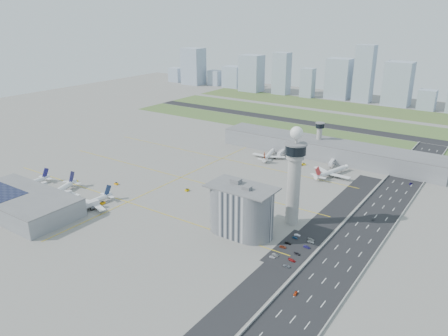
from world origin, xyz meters
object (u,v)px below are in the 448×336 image
Objects in this scene: tug_2 at (116,183)px; jet_bridge_far_1 at (333,162)px; jet_bridge_near_2 at (80,209)px; airplane_far_a at (269,153)px; tug_4 at (301,164)px; car_lot_2 at (283,247)px; jet_bridge_near_0 at (29,190)px; jet_bridge_near_1 at (53,199)px; secondary_tower at (319,136)px; tug_1 at (103,203)px; airplane_near_a at (26,182)px; airplane_far_b at (332,169)px; car_lot_9 at (307,247)px; admin_building at (241,210)px; car_lot_5 at (297,235)px; car_lot_0 at (272,257)px; car_lot_8 at (297,253)px; control_tower at (294,172)px; tug_5 at (304,164)px; car_hw_4 at (411,161)px; tug_3 at (187,190)px; car_hw_0 at (295,293)px; car_lot_11 at (311,240)px; car_lot_3 at (288,243)px; car_lot_1 at (275,255)px; car_hw_1 at (373,219)px; airplane_near_b at (56,189)px; car_lot_4 at (295,238)px; jet_bridge_far_0 at (283,152)px; car_lot_10 at (311,242)px; airplane_near_c at (88,200)px; car_hw_2 at (411,184)px; tug_0 at (76,181)px; car_lot_7 at (292,260)px; car_lot_6 at (287,266)px.

jet_bridge_far_1 is at bearing 143.16° from tug_2.
airplane_far_a is at bearing -5.26° from jet_bridge_near_2.
tug_4 reaches higher than car_lot_2.
jet_bridge_near_0 and jet_bridge_near_1 have the same top height.
secondary_tower is 209.99m from tug_1.
airplane_far_b is at bearing 128.92° from airplane_near_a.
car_lot_9 is (11.52, 7.66, 0.09)m from car_lot_2.
admin_building is 11.16× the size of car_lot_5.
car_lot_8 reaches higher than car_lot_0.
secondary_tower is 40.70m from tug_4.
tug_4 is 131.58m from car_lot_5.
control_tower reaches higher than admin_building.
car_lot_0 is (205.90, 18.41, -5.01)m from airplane_near_a.
tug_5 is 0.91× the size of car_hw_4.
car_hw_0 is at bearing 152.49° from tug_3.
jet_bridge_near_2 is at bearing 115.94° from car_lot_11.
tug_5 is 161.88m from car_lot_0.
jet_bridge_near_0 is at bearing -135.52° from tug_4.
airplane_far_a is (-34.68, -33.88, -13.59)m from secondary_tower.
car_lot_5 is 189.32m from car_hw_4.
airplane_far_a is at bearing 33.67° from car_lot_3.
car_lot_5 is at bearing 172.42° from tug_3.
car_lot_1 is 82.70m from car_hw_1.
car_lot_0 is (100.10, -47.92, -0.34)m from tug_3.
airplane_near_b is 1.21× the size of airplane_far_a.
car_lot_4 is 56.12m from car_hw_0.
car_lot_10 is (91.41, -141.55, -2.30)m from jet_bridge_far_0.
tug_1 is 0.83× the size of car_lot_2.
car_lot_3 is 68.13m from car_hw_1.
jet_bridge_near_2 is 3.51× the size of car_lot_9.
jet_bridge_far_1 is 3.63× the size of car_lot_3.
car_lot_0 is (138.06, 14.65, -5.02)m from airplane_near_c.
car_lot_1 is at bearing 157.83° from tug_3.
jet_bridge_near_1 is at bearing -80.00° from jet_bridge_near_0.
airplane_far_a is 125.75m from car_hw_2.
jet_bridge_near_0 reaches higher than tug_1.
tug_1 is at bearing 103.86° from car_lot_4.
jet_bridge_near_1 is 308.40m from car_hw_4.
airplane_far_a is at bearing 156.16° from tug_2.
car_hw_1 is (217.76, 68.12, -0.42)m from tug_0.
car_lot_8 is (61.25, -142.30, -0.32)m from tug_5.
tug_5 is 0.84× the size of car_hw_2.
airplane_near_c is 154.97m from car_lot_10.
car_lot_4 is 0.97× the size of car_hw_1.
control_tower is 16.37× the size of car_hw_2.
tug_1 is at bearing 102.80° from car_lot_8.
car_lot_7 is at bearing 179.68° from car_lot_10.
tug_3 is 122.40m from car_lot_6.
car_hw_4 is at bearing 121.23° from jet_bridge_far_1.
airplane_far_b is (117.13, 157.26, 0.36)m from airplane_near_c.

